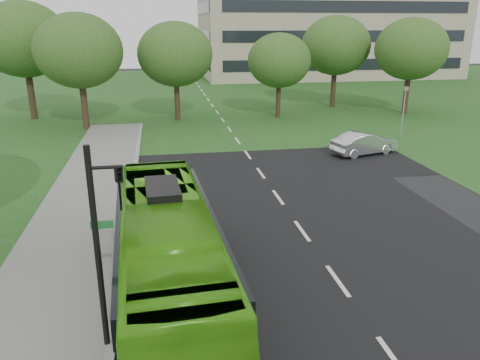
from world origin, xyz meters
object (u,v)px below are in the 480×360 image
at_px(tree_park_a, 79,51).
at_px(bus, 168,254).
at_px(tree_park_b, 175,54).
at_px(tree_park_c, 279,61).
at_px(camera_pole, 404,105).
at_px(tree_park_e, 411,49).
at_px(tree_park_d, 336,46).
at_px(tree_park_f, 24,40).
at_px(sedan, 364,143).
at_px(traffic_light, 103,236).

height_order(tree_park_a, bus, tree_park_a).
xyz_separation_m(tree_park_b, tree_park_c, (9.11, -0.23, -0.62)).
bearing_deg(tree_park_b, tree_park_c, -1.45).
height_order(tree_park_a, camera_pole, tree_park_a).
distance_m(tree_park_e, camera_pole, 11.05).
xyz_separation_m(tree_park_d, tree_park_f, (-28.81, -1.54, 0.76)).
relative_size(tree_park_d, camera_pole, 2.40).
height_order(tree_park_e, bus, tree_park_e).
height_order(tree_park_b, tree_park_c, tree_park_b).
bearing_deg(tree_park_f, tree_park_c, -7.94).
distance_m(sedan, camera_pole, 6.53).
distance_m(tree_park_e, sedan, 17.35).
bearing_deg(camera_pole, tree_park_a, 146.59).
distance_m(tree_park_c, tree_park_d, 8.39).
bearing_deg(tree_park_b, sedan, -50.21).
relative_size(tree_park_a, camera_pole, 2.40).
bearing_deg(tree_park_e, tree_park_c, 178.47).
distance_m(tree_park_d, sedan, 19.44).
height_order(tree_park_b, camera_pole, tree_park_b).
relative_size(sedan, camera_pole, 1.18).
distance_m(tree_park_a, tree_park_b, 7.89).
relative_size(tree_park_a, tree_park_d, 1.00).
height_order(tree_park_c, camera_pole, tree_park_c).
distance_m(tree_park_b, bus, 29.20).
bearing_deg(tree_park_f, tree_park_d, 3.06).
height_order(tree_park_f, bus, tree_park_f).
distance_m(tree_park_b, tree_park_d, 16.64).
xyz_separation_m(tree_park_b, tree_park_d, (16.05, 4.36, 0.43)).
bearing_deg(traffic_light, tree_park_b, 64.91).
bearing_deg(sedan, tree_park_b, 23.68).
height_order(tree_park_e, tree_park_f, tree_park_f).
bearing_deg(sedan, tree_park_f, 39.49).
bearing_deg(tree_park_c, traffic_light, -111.73).
xyz_separation_m(tree_park_c, tree_park_f, (-21.86, 3.05, 1.81)).
bearing_deg(camera_pole, sedan, -155.76).
relative_size(tree_park_c, tree_park_d, 0.83).
xyz_separation_m(tree_park_a, camera_pole, (23.78, -7.35, -3.71)).
bearing_deg(tree_park_b, traffic_light, -95.73).
relative_size(tree_park_c, sedan, 1.68).
relative_size(tree_park_b, tree_park_d, 0.93).
bearing_deg(tree_park_b, tree_park_e, -1.49).
height_order(tree_park_a, tree_park_f, tree_park_f).
height_order(tree_park_d, tree_park_f, tree_park_f).
relative_size(tree_park_d, sedan, 2.03).
xyz_separation_m(tree_park_e, sedan, (-9.98, -13.19, -5.22)).
bearing_deg(tree_park_d, bus, -117.94).
bearing_deg(tree_park_a, tree_park_b, 16.98).
relative_size(traffic_light, camera_pole, 1.46).
bearing_deg(tree_park_d, tree_park_f, -176.94).
relative_size(tree_park_e, traffic_light, 1.60).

